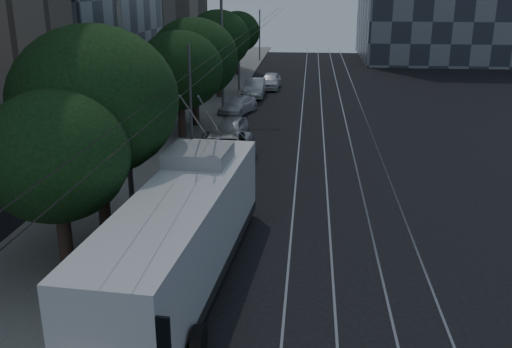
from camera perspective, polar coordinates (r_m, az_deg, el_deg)
The scene contains 18 objects.
ground at distance 20.62m, azimuth 2.66°, elevation -7.08°, with size 120.00×120.00×0.00m, color black.
sidewalk at distance 40.44m, azimuth -6.58°, elevation 5.81°, with size 5.00×90.00×0.15m, color slate.
tram_rails at distance 39.63m, azimuth 7.78°, elevation 5.40°, with size 4.52×90.00×0.02m.
overhead_wires at distance 39.39m, azimuth -3.11°, elevation 10.58°, with size 2.23×90.00×6.00m.
trolleybus at distance 17.62m, azimuth -7.29°, elevation -5.93°, with size 3.39×12.09×5.63m.
pickup_silver at distance 28.66m, azimuth -3.33°, elevation 2.21°, with size 2.87×6.22×1.73m, color #A9ACB1.
car_white_a at distance 33.91m, azimuth -2.52°, elevation 4.50°, with size 1.62×4.03×1.37m, color silver.
car_white_b at distance 41.09m, azimuth -1.82°, elevation 6.87°, with size 1.68×4.14×1.20m, color silver.
car_white_c at distance 47.41m, azimuth -0.14°, elevation 8.62°, with size 1.55×4.44×1.46m, color #B8B8BD.
car_white_d at distance 51.07m, azimuth 1.46°, elevation 9.30°, with size 1.67×4.15×1.41m, color silver.
tree_0 at distance 17.96m, azimuth -19.42°, elevation 1.68°, with size 4.43×4.43×6.03m.
tree_1 at distance 20.35m, azimuth -15.85°, elevation 7.00°, with size 5.75×5.75×7.68m.
tree_2 at distance 33.78m, azimuth -7.64°, elevation 10.23°, with size 5.06×5.06×6.41m.
tree_3 at distance 36.67m, azimuth -6.22°, elevation 11.43°, with size 5.59×5.59×6.96m.
tree_4 at distance 46.21m, azimuth -3.78°, elevation 13.30°, with size 5.05×5.05×7.00m.
tree_5 at distance 57.95m, azimuth -1.87°, elevation 14.01°, with size 4.46×4.46×6.35m.
streetlamp_near at distance 20.84m, azimuth -12.12°, elevation 10.27°, with size 2.43×0.44×10.06m.
streetlamp_far at distance 39.40m, azimuth -2.84°, elevation 13.59°, with size 2.23×0.44×9.08m.
Camera 1 is at (0.82, -18.58, 8.91)m, focal length 40.00 mm.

